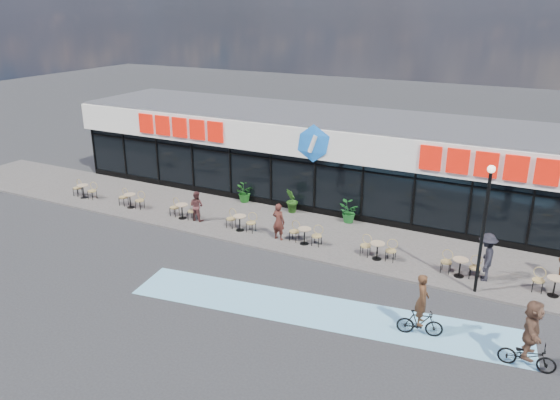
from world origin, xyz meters
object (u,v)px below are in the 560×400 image
Objects in this scene: lamp_post at (485,218)px; potted_plant_mid at (292,201)px; patron_left at (279,221)px; bistro_set_0 at (84,189)px; potted_plant_left at (243,192)px; patron_right at (197,206)px; cyclist_a at (421,312)px; potted_plant_right at (348,212)px; pedestrian_a at (486,257)px; cyclist_b at (530,338)px.

potted_plant_mid is at bearing 156.57° from lamp_post.
patron_left is at bearing 174.09° from lamp_post.
bistro_set_0 is at bearing 177.13° from lamp_post.
lamp_post is at bearing -19.27° from potted_plant_left.
bistro_set_0 is 1.02× the size of patron_right.
patron_right is 0.69× the size of cyclist_a.
potted_plant_right is (6.03, -0.19, -0.00)m from potted_plant_left.
potted_plant_left reaches higher than bistro_set_0.
lamp_post is 3.24× the size of patron_right.
cyclist_b reaches higher than pedestrian_a.
bistro_set_0 is at bearing 5.49° from patron_left.
lamp_post is 10.74m from potted_plant_mid.
cyclist_a is 0.97× the size of cyclist_b.
potted_plant_right is at bearing -115.60° from patron_left.
potted_plant_right is 0.62× the size of patron_left.
potted_plant_left is 16.92m from cyclist_b.
lamp_post is 4.84m from cyclist_b.
cyclist_a is at bearing -13.42° from bistro_set_0.
cyclist_b is at bearing 165.11° from patron_right.
pedestrian_a is at bearing 74.31° from cyclist_a.
lamp_post is 13.56m from patron_right.
potted_plant_mid reaches higher than potted_plant_right.
cyclist_a is at bearing -35.12° from potted_plant_left.
cyclist_a is at bearing 175.10° from cyclist_b.
patron_right is (-0.67, -3.34, 0.22)m from potted_plant_left.
cyclist_a is (8.44, -7.82, 0.08)m from potted_plant_mid.
lamp_post is 4.58× the size of potted_plant_left.
cyclist_b is (15.38, -5.01, 0.20)m from patron_right.
potted_plant_left is 0.49× the size of cyclist_a.
potted_plant_right is 11.93m from cyclist_b.
patron_left is 11.79m from cyclist_b.
pedestrian_a is (9.77, -3.06, 0.31)m from potted_plant_mid.
potted_plant_left is at bearing -35.56° from patron_left.
patron_left reaches higher than potted_plant_left.
patron_left is (-8.71, 0.90, -2.06)m from lamp_post.
lamp_post reaches higher than bistro_set_0.
patron_left is (-2.07, -3.34, 0.33)m from potted_plant_right.
patron_left is at bearing -179.19° from patron_right.
cyclist_b is at bearing -34.74° from potted_plant_mid.
bistro_set_0 is 7.51m from patron_right.
patron_left reaches higher than potted_plant_mid.
lamp_post is at bearing -14.04° from pedestrian_a.
bistro_set_0 is (-20.84, 1.05, -2.47)m from lamp_post.
patron_left is at bearing -121.77° from potted_plant_right.
cyclist_b is (22.89, -4.97, 0.49)m from bistro_set_0.
pedestrian_a reaches higher than patron_right.
pedestrian_a is (13.49, 0.03, 0.21)m from patron_right.
cyclist_a reaches higher than pedestrian_a.
cyclist_b is (8.69, -8.16, 0.42)m from potted_plant_right.
lamp_post is 2.16× the size of cyclist_b.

